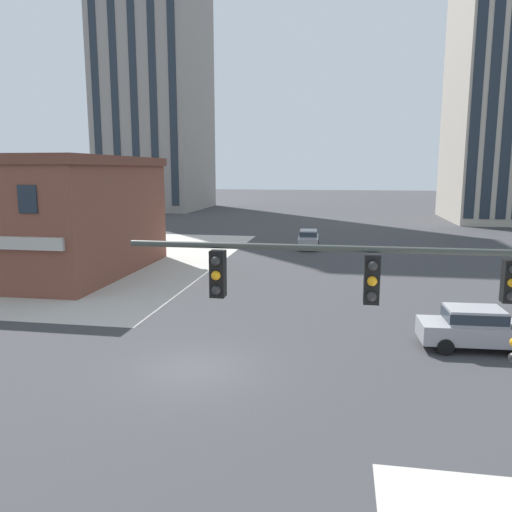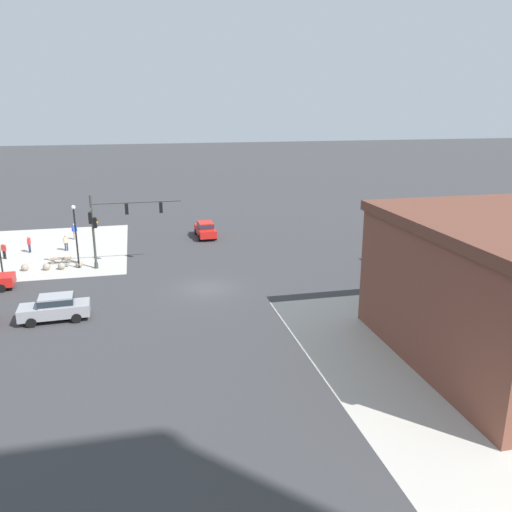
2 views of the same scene
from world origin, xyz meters
The scene contains 18 objects.
ground_plane centered at (0.00, 0.00, 0.00)m, with size 320.00×320.00×0.00m, color #38383A.
sidewalk_corner_slab centered at (16.00, -14.50, 0.00)m, with size 20.00×19.00×0.02m, color #B7B2A8.
traffic_signal_main centered at (7.04, -7.09, 4.07)m, with size 7.63×2.09×6.36m.
bollard_sphere_curb_a centered at (10.01, -7.95, 0.30)m, with size 0.60×0.60×0.60m, color gray.
bollard_sphere_curb_b centered at (11.43, -7.64, 0.30)m, with size 0.60×0.60×0.60m, color gray.
bollard_sphere_curb_c centered at (12.65, -7.73, 0.30)m, with size 0.60×0.60×0.60m, color gray.
bollard_sphere_curb_d centered at (14.42, -7.96, 0.30)m, with size 0.60×0.60×0.60m, color gray.
bench_near_signal centered at (11.72, -9.54, 0.33)m, with size 1.82×0.55×0.49m.
pedestrian_at_curb centered at (11.70, -13.85, 0.89)m, with size 0.53×0.29×1.56m.
pedestrian_walking_east centered at (11.30, -18.15, 1.00)m, with size 0.55×0.23×1.73m.
pedestrian_with_bag centered at (15.03, -13.95, 0.92)m, with size 0.28×0.53×1.62m.
pedestrian_by_lamp centered at (16.89, -12.15, 0.87)m, with size 0.49×0.34×1.54m.
street_lamp_corner_near centered at (10.00, -7.71, 3.44)m, with size 0.36×0.36×5.51m.
car_main_northbound_far centered at (-2.14, -16.05, 0.92)m, with size 1.98×4.45×1.68m.
car_cross_eastbound centered at (-17.51, -3.36, 0.92)m, with size 4.45×1.98×1.68m.
car_cross_westbound centered at (-24.18, -3.68, 0.92)m, with size 4.44×1.97×1.68m.
car_parked_curb centered at (10.41, 3.82, 0.92)m, with size 4.48×2.04×1.68m.
car_main_mid centered at (-19.91, 3.36, 0.92)m, with size 4.51×2.11×1.68m.
Camera 2 is at (4.81, 37.51, 13.55)m, focal length 36.46 mm.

